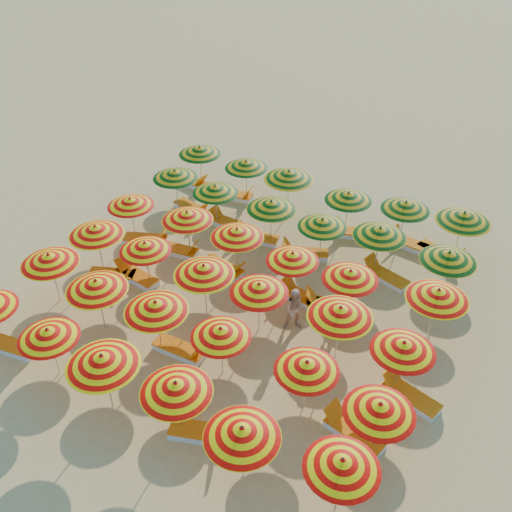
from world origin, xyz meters
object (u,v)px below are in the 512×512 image
Objects in this scene: umbrella_8 at (156,306)px; beachgoer_b at (296,309)px; umbrella_32 at (289,175)px; umbrella_4 at (242,432)px; umbrella_33 at (349,196)px; umbrella_12 at (96,230)px; lounger_5 at (137,276)px; umbrella_30 at (200,150)px; lounger_16 at (385,276)px; umbrella_35 at (464,217)px; lounger_1 at (202,432)px; umbrella_26 at (271,205)px; umbrella_19 at (187,216)px; lounger_14 at (256,237)px; lounger_7 at (147,239)px; umbrella_23 at (438,294)px; lounger_21 at (440,253)px; umbrella_1 at (48,334)px; umbrella_15 at (259,288)px; umbrella_10 at (307,366)px; lounger_13 at (229,223)px; lounger_18 at (235,195)px; umbrella_7 at (96,285)px; umbrella_25 at (215,189)px; lounger_4 at (114,275)px; lounger_20 at (411,245)px; umbrella_17 at (404,347)px; lounger_12 at (192,208)px; lounger_11 at (330,305)px; umbrella_24 at (175,174)px; lounger_9 at (224,268)px; lounger_17 at (191,181)px; umbrella_14 at (204,270)px; umbrella_3 at (176,387)px; umbrella_22 at (350,275)px; umbrella_20 at (237,233)px; lounger_10 at (303,298)px; umbrella_9 at (221,332)px; umbrella_11 at (380,408)px; umbrella_21 at (293,257)px; lounger_0 at (13,347)px; umbrella_18 at (130,202)px; umbrella_28 at (380,232)px; lounger_15 at (304,253)px; umbrella_16 at (340,312)px; lounger_6 at (410,396)px; umbrella_6 at (49,259)px; lounger_19 at (357,233)px.

beachgoer_b is (3.21, 2.99, -1.06)m from umbrella_8.
umbrella_4 is at bearing -68.49° from umbrella_32.
umbrella_4 is at bearing -80.57° from umbrella_33.
lounger_5 is (1.39, 0.22, -1.69)m from umbrella_12.
umbrella_30 is 10.13m from lounger_16.
lounger_1 is at bearing -109.11° from umbrella_35.
umbrella_19 is at bearing -136.92° from umbrella_26.
umbrella_19 is 1.30× the size of lounger_14.
lounger_7 is (-2.00, -0.12, -1.65)m from umbrella_19.
umbrella_23 reaches higher than lounger_21.
umbrella_15 reaches higher than umbrella_1.
lounger_13 is (-6.70, 6.86, -1.53)m from umbrella_10.
umbrella_7 is at bearing -93.70° from lounger_18.
umbrella_25 is 5.27m from lounger_4.
lounger_14 is at bearing 32.25° from lounger_20.
lounger_12 is (-10.73, 5.18, -1.57)m from umbrella_17.
umbrella_1 is 1.13× the size of lounger_11.
umbrella_24 is at bearing 109.63° from lounger_1.
beachgoer_b is (-0.64, -1.43, 0.62)m from lounger_11.
umbrella_35 is 8.96m from lounger_9.
lounger_17 is (-3.09, 11.50, -1.51)m from umbrella_1.
umbrella_14 is 1.93m from umbrella_15.
umbrella_22 is (2.14, 6.56, -0.06)m from umbrella_3.
umbrella_20 is 4.05m from lounger_5.
umbrella_12 is 7.64m from beachgoer_b.
lounger_16 is (4.68, 4.71, -1.72)m from umbrella_14.
lounger_10 is at bearing -57.90° from umbrella_32.
umbrella_9 is 6.91m from umbrella_26.
umbrella_21 is at bearing 135.46° from umbrella_11.
lounger_0 is at bearing -74.94° from lounger_17.
umbrella_10 is 1.12× the size of lounger_13.
umbrella_8 is at bearing 28.63° from lounger_11.
umbrella_21 reaches higher than lounger_1.
umbrella_18 reaches higher than lounger_20.
umbrella_11 reaches higher than beachgoer_b.
umbrella_28 is 3.30m from lounger_21.
umbrella_8 is 1.14× the size of lounger_15.
umbrella_24 is (-9.30, 4.65, -0.10)m from umbrella_16.
lounger_6 is 1.01× the size of lounger_10.
lounger_6 and lounger_21 have the same top height.
umbrella_19 is 6.52m from umbrella_22.
lounger_11 is (8.39, 4.23, -1.66)m from umbrella_6.
lounger_1 is 1.00× the size of lounger_7.
umbrella_35 is 1.18× the size of lounger_19.
lounger_13 is (-9.24, 5.15, 0.00)m from lounger_6.
umbrella_19 is at bearing 33.76° from lounger_4.
lounger_4 is at bearing 46.43° from lounger_20.
umbrella_3 is at bearing -19.19° from umbrella_6.
lounger_18 and lounger_21 have the same top height.
lounger_5 is at bearing 26.63° from lounger_10.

